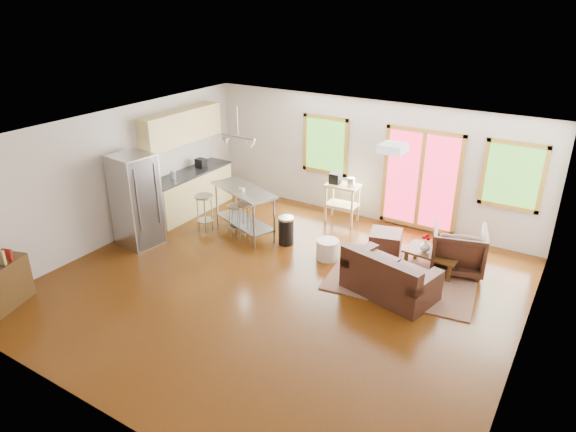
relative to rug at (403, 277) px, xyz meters
The scene contains 29 objects.
floor 2.19m from the rug, 140.61° to the right, with size 7.50×7.00×0.02m, color #371A05.
ceiling 3.40m from the rug, 140.61° to the right, with size 7.50×7.00×0.02m, color silver.
back_wall 3.00m from the rug, 128.55° to the left, with size 7.50×0.02×2.60m, color beige.
left_wall 5.77m from the rug, 165.71° to the right, with size 0.02×7.00×2.60m, color beige.
right_wall 2.80m from the rug, 33.86° to the right, with size 0.02×7.00×2.60m, color beige.
front_wall 5.34m from the rug, 109.04° to the right, with size 7.50×0.02×2.60m, color beige.
window_left 3.71m from the rug, 142.41° to the left, with size 1.10×0.05×1.30m.
french_doors 2.39m from the rug, 103.33° to the left, with size 1.60×0.05×2.10m.
window_right 2.82m from the rug, 59.73° to the left, with size 1.10×0.05×1.30m.
rug is the anchor object (origin of this frame).
loveseat 0.71m from the rug, 92.28° to the right, with size 1.61×1.14×0.78m.
coffee_table 0.70m from the rug, 57.00° to the left, with size 1.01×0.67×0.38m.
armchair 1.15m from the rug, 48.50° to the left, with size 0.89×0.84×0.92m, color black.
ottoman 1.07m from the rug, 129.14° to the left, with size 0.58×0.58×0.39m, color black.
pouf 1.47m from the rug, behind, with size 0.43×0.43×0.37m, color beige.
vase 0.70m from the rug, 64.81° to the left, with size 0.21×0.22×0.32m.
book 0.88m from the rug, 56.06° to the left, with size 0.20×0.03×0.27m, color maroon.
cabinets 5.27m from the rug, behind, with size 0.64×2.24×2.30m.
refrigerator 5.20m from the rug, 163.70° to the right, with size 0.81×0.79×1.82m.
island 3.48m from the rug, behind, with size 1.67×1.13×0.98m.
cup 3.53m from the rug, behind, with size 0.12×0.09×0.12m, color silver.
bar_stool_a 4.25m from the rug, behind, with size 0.39×0.39×0.79m.
bar_stool_b 3.54m from the rug, behind, with size 0.39×0.39×0.68m.
bar_stool_c 3.30m from the rug, behind, with size 0.42×0.42×0.79m.
trash_can 2.46m from the rug, behind, with size 0.38×0.38×0.57m.
kitchen_cart 2.67m from the rug, 141.67° to the left, with size 0.73×0.49×1.08m.
bookshelf 6.54m from the rug, 140.54° to the right, with size 0.57×0.90×1.00m.
ceiling_flush 2.64m from the rug, 96.57° to the right, with size 0.35×0.35×0.12m, color white.
pendant_light 4.06m from the rug, behind, with size 0.80×0.18×0.79m.
Camera 1 is at (4.11, -6.29, 4.61)m, focal length 32.00 mm.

